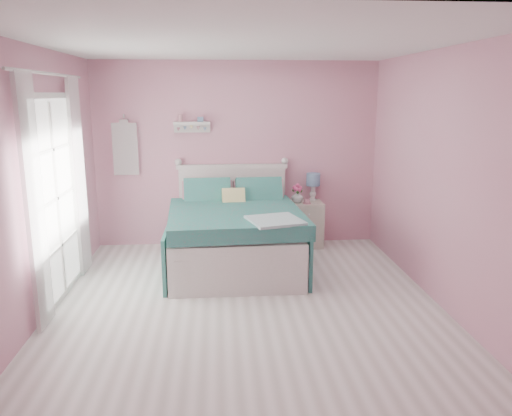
{
  "coord_description": "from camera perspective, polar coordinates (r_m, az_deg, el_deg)",
  "views": [
    {
      "loc": [
        -0.28,
        -4.84,
        2.15
      ],
      "look_at": [
        0.19,
        1.2,
        0.76
      ],
      "focal_mm": 35.0,
      "sensor_mm": 36.0,
      "label": 1
    }
  ],
  "objects": [
    {
      "name": "table_lamp",
      "position": [
        7.21,
        6.55,
        3.03
      ],
      "size": [
        0.2,
        0.2,
        0.39
      ],
      "color": "white",
      "rests_on": "nightstand"
    },
    {
      "name": "curtain_near",
      "position": [
        4.88,
        -23.98,
        0.38
      ],
      "size": [
        0.04,
        0.4,
        2.32
      ],
      "primitive_type": "cube",
      "color": "white",
      "rests_on": "floor"
    },
    {
      "name": "room_shell",
      "position": [
        4.88,
        -1.15,
        6.3
      ],
      "size": [
        4.5,
        4.5,
        4.5
      ],
      "color": "pink",
      "rests_on": "floor"
    },
    {
      "name": "hanging_dress",
      "position": [
        7.17,
        -14.71,
        6.53
      ],
      "size": [
        0.34,
        0.03,
        0.72
      ],
      "primitive_type": "cube",
      "color": "white",
      "rests_on": "room_shell"
    },
    {
      "name": "wall_shelf",
      "position": [
        7.05,
        -7.36,
        9.46
      ],
      "size": [
        0.5,
        0.15,
        0.25
      ],
      "color": "silver",
      "rests_on": "room_shell"
    },
    {
      "name": "curtain_far",
      "position": [
        6.28,
        -19.56,
        3.32
      ],
      "size": [
        0.04,
        0.4,
        2.32
      ],
      "primitive_type": "cube",
      "color": "white",
      "rests_on": "floor"
    },
    {
      "name": "floor",
      "position": [
        5.3,
        -1.07,
        -10.96
      ],
      "size": [
        4.5,
        4.5,
        0.0
      ],
      "primitive_type": "plane",
      "color": "beige",
      "rests_on": "ground"
    },
    {
      "name": "vase",
      "position": [
        7.07,
        4.74,
        1.32
      ],
      "size": [
        0.19,
        0.19,
        0.17
      ],
      "primitive_type": "imported",
      "rotation": [
        0.0,
        0.0,
        -0.15
      ],
      "color": "silver",
      "rests_on": "nightstand"
    },
    {
      "name": "french_door",
      "position": [
        5.61,
        -21.9,
        0.96
      ],
      "size": [
        0.04,
        1.32,
        2.16
      ],
      "color": "silver",
      "rests_on": "floor"
    },
    {
      "name": "teacup",
      "position": [
        7.01,
        5.83,
        0.78
      ],
      "size": [
        0.11,
        0.11,
        0.07
      ],
      "primitive_type": "imported",
      "rotation": [
        0.0,
        0.0,
        -0.28
      ],
      "color": "pink",
      "rests_on": "nightstand"
    },
    {
      "name": "roses",
      "position": [
        7.04,
        4.75,
        2.29
      ],
      "size": [
        0.14,
        0.11,
        0.12
      ],
      "color": "#E44E8D",
      "rests_on": "vase"
    },
    {
      "name": "nightstand",
      "position": [
        7.2,
        5.75,
        -1.81
      ],
      "size": [
        0.45,
        0.44,
        0.64
      ],
      "color": "beige",
      "rests_on": "floor"
    },
    {
      "name": "bed",
      "position": [
        6.32,
        -2.43,
        -3.11
      ],
      "size": [
        1.68,
        2.06,
        1.17
      ],
      "rotation": [
        0.0,
        0.0,
        0.06
      ],
      "color": "silver",
      "rests_on": "floor"
    }
  ]
}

